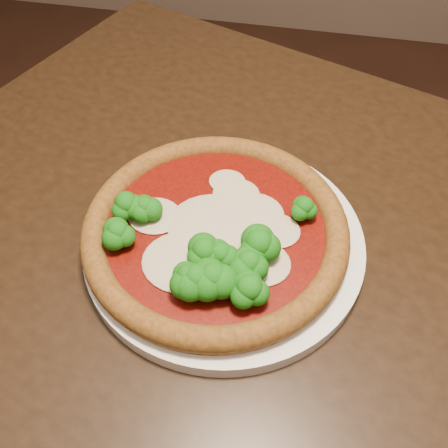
# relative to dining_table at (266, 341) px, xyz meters

# --- Properties ---
(dining_table) EXTENTS (1.32, 1.22, 0.75)m
(dining_table) POSITION_rel_dining_table_xyz_m (0.00, 0.00, 0.00)
(dining_table) COLOR black
(dining_table) RESTS_ON floor
(plate) EXTENTS (0.32, 0.32, 0.02)m
(plate) POSITION_rel_dining_table_xyz_m (-0.06, 0.06, 0.11)
(plate) COLOR white
(plate) RESTS_ON dining_table
(pizza) EXTENTS (0.30, 0.30, 0.06)m
(pizza) POSITION_rel_dining_table_xyz_m (-0.07, 0.05, 0.13)
(pizza) COLOR brown
(pizza) RESTS_ON plate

